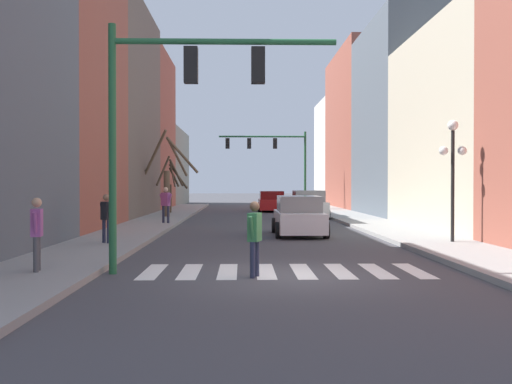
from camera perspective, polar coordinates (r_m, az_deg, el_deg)
name	(u,v)px	position (r m, az deg, el deg)	size (l,w,h in m)	color
ground_plane	(286,276)	(13.78, 2.89, -8.00)	(240.00, 240.00, 0.00)	#424247
sidewalk_left	(36,274)	(14.50, -20.21, -7.31)	(2.77, 90.00, 0.15)	gray
building_row_left	(89,118)	(36.89, -15.61, 6.78)	(6.00, 60.45, 13.34)	#515B66
building_row_right	(421,119)	(38.62, 15.42, 6.74)	(6.00, 59.19, 13.97)	#934C3D
crosswalk_stripes	(284,271)	(14.53, 2.67, -7.53)	(6.75, 2.60, 0.01)	white
traffic_signal_near	(177,96)	(14.23, -7.56, 9.09)	(5.31, 0.28, 5.82)	#236038
traffic_signal_far	(273,152)	(47.80, 1.64, 3.85)	(6.98, 0.28, 6.28)	#236038
street_lamp_right_corner	(453,155)	(21.29, 18.23, 3.34)	(0.95, 0.36, 4.11)	black
car_parked_right_mid	(308,205)	(36.82, 5.02, -1.26)	(2.18, 4.83, 1.71)	white
car_driving_toward_lane	(299,217)	(24.53, 4.11, -2.38)	(2.07, 4.54, 1.61)	white
car_parked_left_mid	(272,202)	(45.57, 1.49, -0.95)	(2.17, 4.47, 1.56)	red
pedestrian_on_left_sidewalk	(255,232)	(13.49, -0.13, -3.86)	(0.34, 0.72, 1.71)	#282D47
pedestrian_on_right_sidewalk	(106,214)	(20.38, -14.08, -2.06)	(0.55, 0.55, 1.61)	#282D47
pedestrian_waiting_at_curb	(166,202)	(30.30, -8.60, -0.92)	(0.71, 0.48, 1.79)	#282D47
pedestrian_crossing_street	(37,228)	(14.23, -20.15, -3.22)	(0.28, 0.71, 1.65)	#4C4C51
street_tree_right_far	(171,184)	(41.13, -8.07, 0.71)	(2.07, 1.66, 3.88)	#473828
street_tree_left_near	(168,179)	(36.53, -8.39, 1.26)	(3.48, 1.66, 5.25)	brown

